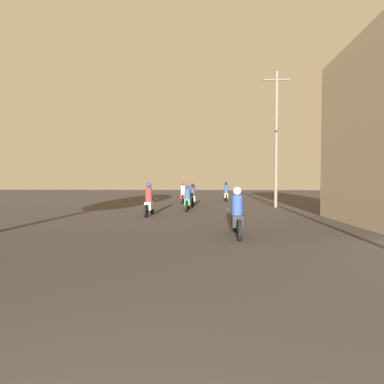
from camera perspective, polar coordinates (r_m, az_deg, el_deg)
name	(u,v)px	position (r m, az deg, el deg)	size (l,w,h in m)	color
motorcycle_black	(237,216)	(8.89, 8.54, -4.55)	(0.60, 2.06, 1.44)	black
motorcycle_white	(149,203)	(14.17, -8.18, -2.00)	(0.60, 2.02, 1.55)	black
motorcycle_green	(187,200)	(16.52, -0.88, -1.53)	(0.60, 2.05, 1.46)	black
motorcycle_silver	(193,197)	(19.29, 0.18, -1.02)	(0.60, 1.96, 1.47)	black
motorcycle_red	(183,195)	(22.43, -1.71, -0.54)	(0.60, 2.13, 1.56)	black
motorcycle_orange	(226,194)	(24.79, 6.49, -0.31)	(0.60, 1.88, 1.59)	black
utility_pole_far	(276,137)	(19.62, 15.74, 10.01)	(1.60, 0.20, 8.41)	#6B5B4C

